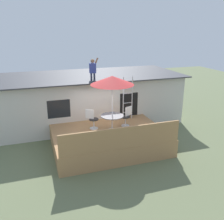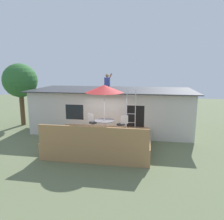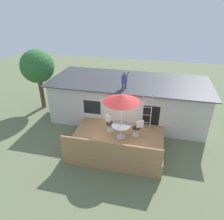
# 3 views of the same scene
# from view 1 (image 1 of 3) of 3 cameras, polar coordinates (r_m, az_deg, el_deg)

# --- Properties ---
(ground_plane) EXTENTS (40.00, 40.00, 0.00)m
(ground_plane) POSITION_cam_1_polar(r_m,az_deg,el_deg) (11.79, -0.92, -8.31)
(ground_plane) COLOR #66704C
(house) EXTENTS (10.50, 4.50, 2.75)m
(house) POSITION_cam_1_polar(r_m,az_deg,el_deg) (14.55, -5.17, 2.71)
(house) COLOR beige
(house) RESTS_ON ground
(deck) EXTENTS (5.01, 3.87, 0.80)m
(deck) POSITION_cam_1_polar(r_m,az_deg,el_deg) (11.62, -0.93, -6.55)
(deck) COLOR #A87A4C
(deck) RESTS_ON ground
(deck_railing) EXTENTS (4.91, 0.08, 0.90)m
(deck_railing) POSITION_cam_1_polar(r_m,az_deg,el_deg) (9.64, 2.40, -6.48)
(deck_railing) COLOR #A87A4C
(deck_railing) RESTS_ON deck
(patio_table) EXTENTS (1.04, 1.04, 0.74)m
(patio_table) POSITION_cam_1_polar(r_m,az_deg,el_deg) (11.22, 0.05, -2.01)
(patio_table) COLOR silver
(patio_table) RESTS_ON deck
(patio_umbrella) EXTENTS (1.90, 1.90, 2.54)m
(patio_umbrella) POSITION_cam_1_polar(r_m,az_deg,el_deg) (10.74, 0.05, 6.83)
(patio_umbrella) COLOR silver
(patio_umbrella) RESTS_ON deck
(step_ladder) EXTENTS (0.52, 0.04, 2.20)m
(step_ladder) POSITION_cam_1_polar(r_m,az_deg,el_deg) (12.61, 3.63, 2.73)
(step_ladder) COLOR silver
(step_ladder) RESTS_ON deck
(person_figure) EXTENTS (0.47, 0.20, 1.11)m
(person_figure) POSITION_cam_1_polar(r_m,az_deg,el_deg) (12.81, -4.42, 9.65)
(person_figure) COLOR #33384C
(person_figure) RESTS_ON house
(patio_chair_left) EXTENTS (0.56, 0.46, 0.92)m
(patio_chair_left) POSITION_cam_1_polar(r_m,az_deg,el_deg) (11.56, -4.54, -2.13)
(patio_chair_left) COLOR silver
(patio_chair_left) RESTS_ON deck
(patio_chair_right) EXTENTS (0.59, 0.44, 0.92)m
(patio_chair_right) POSITION_cam_1_polar(r_m,az_deg,el_deg) (11.89, 3.35, -1.50)
(patio_chair_right) COLOR silver
(patio_chair_right) RESTS_ON deck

